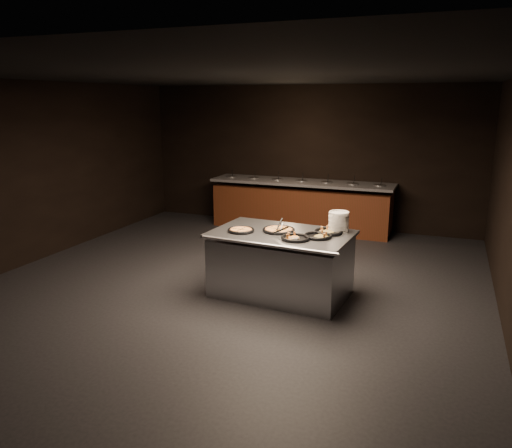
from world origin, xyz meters
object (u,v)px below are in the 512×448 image
(serving_counter, at_px, (281,265))
(pan_veggie_whole, at_px, (241,230))
(plate_stack, at_px, (339,222))
(pan_cheese_whole, at_px, (279,230))

(serving_counter, distance_m, pan_veggie_whole, 0.72)
(plate_stack, height_order, pan_cheese_whole, plate_stack)
(serving_counter, bearing_deg, pan_cheese_whole, 142.69)
(pan_veggie_whole, bearing_deg, plate_stack, 22.08)
(serving_counter, height_order, plate_stack, plate_stack)
(serving_counter, xyz_separation_m, pan_cheese_whole, (-0.06, 0.05, 0.48))
(pan_veggie_whole, bearing_deg, pan_cheese_whole, 23.11)
(serving_counter, height_order, pan_veggie_whole, pan_veggie_whole)
(serving_counter, bearing_deg, pan_veggie_whole, -159.78)
(serving_counter, relative_size, pan_cheese_whole, 4.37)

